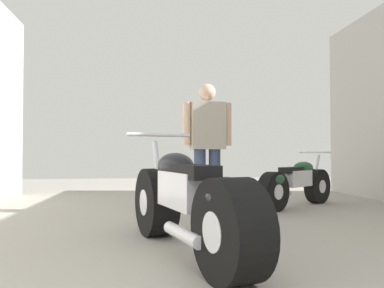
# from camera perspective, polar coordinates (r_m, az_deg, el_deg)

# --- Properties ---
(ground_plane) EXTENTS (16.14, 16.14, 0.00)m
(ground_plane) POSITION_cam_1_polar(r_m,az_deg,el_deg) (3.71, 4.51, -13.42)
(ground_plane) COLOR #9E998E
(motorcycle_maroon_cruiser) EXTENTS (0.89, 2.04, 0.96)m
(motorcycle_maroon_cruiser) POSITION_cam_1_polar(r_m,az_deg,el_deg) (2.87, -0.80, -9.05)
(motorcycle_maroon_cruiser) COLOR black
(motorcycle_maroon_cruiser) RESTS_ON ground_plane
(motorcycle_black_naked) EXTENTS (1.47, 1.16, 0.80)m
(motorcycle_black_naked) POSITION_cam_1_polar(r_m,az_deg,el_deg) (5.57, 15.52, -5.85)
(motorcycle_black_naked) COLOR black
(motorcycle_black_naked) RESTS_ON ground_plane
(mechanic_in_blue) EXTENTS (0.69, 0.29, 1.71)m
(mechanic_in_blue) POSITION_cam_1_polar(r_m,az_deg,el_deg) (5.02, 2.34, 0.79)
(mechanic_in_blue) COLOR #384766
(mechanic_in_blue) RESTS_ON ground_plane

